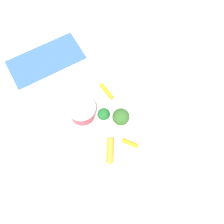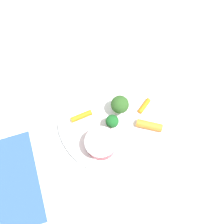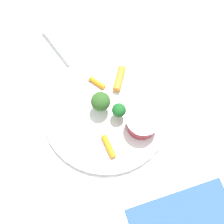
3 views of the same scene
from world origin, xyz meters
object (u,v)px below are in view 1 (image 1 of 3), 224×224
at_px(broccoli_floret_1, 104,114).
at_px(napkin, 46,60).
at_px(sauce_cup, 82,111).
at_px(carrot_stick_0, 107,91).
at_px(plate, 115,122).
at_px(carrot_stick_1, 110,151).
at_px(carrot_stick_2, 130,143).
at_px(broccoli_floret_0, 121,117).
at_px(fork, 171,166).

xyz_separation_m(broccoli_floret_1, napkin, (-0.00, -0.24, -0.04)).
xyz_separation_m(sauce_cup, broccoli_floret_1, (-0.03, 0.04, 0.01)).
bearing_deg(carrot_stick_0, napkin, -74.51).
distance_m(plate, napkin, 0.26).
relative_size(broccoli_floret_1, carrot_stick_1, 0.76).
distance_m(broccoli_floret_1, carrot_stick_1, 0.08).
bearing_deg(broccoli_floret_1, sauce_cup, -56.58).
bearing_deg(sauce_cup, plate, 125.13).
xyz_separation_m(carrot_stick_1, carrot_stick_2, (-0.05, 0.02, -0.00)).
distance_m(plate, carrot_stick_1, 0.08).
relative_size(broccoli_floret_0, napkin, 0.27).
relative_size(plate, fork, 1.45).
xyz_separation_m(broccoli_floret_1, carrot_stick_0, (-0.05, -0.05, -0.02)).
height_order(sauce_cup, fork, sauce_cup).
bearing_deg(napkin, carrot_stick_0, 105.49).
distance_m(plate, sauce_cup, 0.08).
bearing_deg(carrot_stick_0, fork, 85.65).
xyz_separation_m(plate, fork, (-0.02, 0.16, 0.01)).
bearing_deg(napkin, broccoli_floret_1, 89.96).
relative_size(carrot_stick_2, fork, 0.21).
height_order(carrot_stick_2, fork, carrot_stick_2).
xyz_separation_m(plate, carrot_stick_1, (0.06, 0.05, 0.01)).
distance_m(broccoli_floret_0, carrot_stick_1, 0.08).
distance_m(carrot_stick_0, carrot_stick_2, 0.14).
relative_size(carrot_stick_1, carrot_stick_2, 1.46).
bearing_deg(broccoli_floret_1, broccoli_floret_0, 125.56).
bearing_deg(carrot_stick_1, broccoli_floret_1, -121.55).
height_order(sauce_cup, napkin, sauce_cup).
height_order(broccoli_floret_0, carrot_stick_2, broccoli_floret_0).
xyz_separation_m(broccoli_floret_0, carrot_stick_0, (-0.03, -0.08, -0.03)).
distance_m(carrot_stick_2, napkin, 0.32).
xyz_separation_m(carrot_stick_1, fork, (-0.08, 0.12, -0.01)).
height_order(plate, carrot_stick_0, carrot_stick_0).
relative_size(sauce_cup, broccoli_floret_0, 1.22).
bearing_deg(broccoli_floret_0, napkin, -85.05).
distance_m(plate, fork, 0.16).
height_order(broccoli_floret_1, fork, broccoli_floret_1).
bearing_deg(napkin, sauce_cup, 81.51).
bearing_deg(plate, broccoli_floret_0, 119.71).
bearing_deg(carrot_stick_1, carrot_stick_0, -128.74).
height_order(sauce_cup, carrot_stick_0, sauce_cup).
bearing_deg(carrot_stick_2, carrot_stick_1, -20.30).
bearing_deg(plate, carrot_stick_1, 38.78).
distance_m(carrot_stick_0, napkin, 0.20).
xyz_separation_m(carrot_stick_0, fork, (0.02, 0.23, -0.00)).
bearing_deg(carrot_stick_0, carrot_stick_2, 70.11).
relative_size(broccoli_floret_0, carrot_stick_0, 1.11).
height_order(broccoli_floret_1, carrot_stick_2, broccoli_floret_1).
bearing_deg(fork, carrot_stick_2, -72.43).
height_order(broccoli_floret_1, napkin, broccoli_floret_1).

